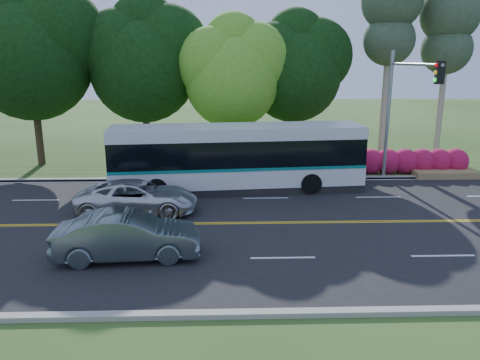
{
  "coord_description": "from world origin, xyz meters",
  "views": [
    {
      "loc": [
        -2.4,
        -18.11,
        6.56
      ],
      "look_at": [
        -1.79,
        2.0,
        1.32
      ],
      "focal_mm": 35.0,
      "sensor_mm": 36.0,
      "label": 1
    }
  ],
  "objects_px": {
    "transit_bus": "(237,159)",
    "sedan": "(128,236)",
    "traffic_signal": "(402,97)",
    "suv": "(137,197)"
  },
  "relations": [
    {
      "from": "transit_bus",
      "to": "sedan",
      "type": "relative_size",
      "value": 2.67
    },
    {
      "from": "traffic_signal",
      "to": "suv",
      "type": "relative_size",
      "value": 1.35
    },
    {
      "from": "traffic_signal",
      "to": "transit_bus",
      "type": "height_order",
      "value": "traffic_signal"
    },
    {
      "from": "traffic_signal",
      "to": "suv",
      "type": "bearing_deg",
      "value": -162.66
    },
    {
      "from": "sedan",
      "to": "traffic_signal",
      "type": "bearing_deg",
      "value": -58.89
    },
    {
      "from": "transit_bus",
      "to": "suv",
      "type": "bearing_deg",
      "value": -145.83
    },
    {
      "from": "traffic_signal",
      "to": "sedan",
      "type": "height_order",
      "value": "traffic_signal"
    },
    {
      "from": "traffic_signal",
      "to": "sedan",
      "type": "relative_size",
      "value": 1.46
    },
    {
      "from": "transit_bus",
      "to": "suv",
      "type": "xyz_separation_m",
      "value": [
        -4.41,
        -3.64,
        -0.91
      ]
    },
    {
      "from": "sedan",
      "to": "suv",
      "type": "xyz_separation_m",
      "value": [
        -0.54,
        4.78,
        -0.07
      ]
    }
  ]
}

